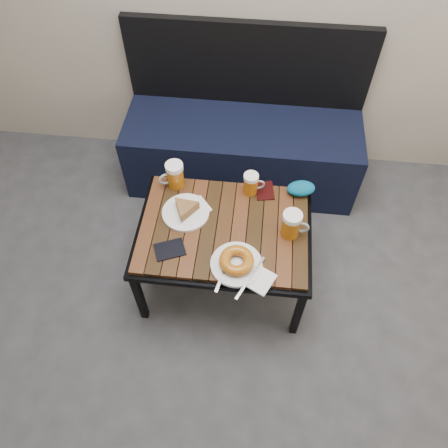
# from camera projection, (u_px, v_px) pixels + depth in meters

# --- Properties ---
(room_shell) EXTENTS (4.00, 4.00, 4.00)m
(room_shell) POSITION_uv_depth(u_px,v_px,m) (155.00, 23.00, 0.77)
(room_shell) COLOR gray
(room_shell) RESTS_ON ground
(bench) EXTENTS (1.40, 0.50, 0.95)m
(bench) POSITION_uv_depth(u_px,v_px,m) (242.00, 145.00, 2.70)
(bench) COLOR black
(bench) RESTS_ON ground
(cafe_table) EXTENTS (0.84, 0.62, 0.47)m
(cafe_table) POSITION_uv_depth(u_px,v_px,m) (224.00, 233.00, 2.12)
(cafe_table) COLOR black
(cafe_table) RESTS_ON ground
(beer_mug_left) EXTENTS (0.14, 0.11, 0.14)m
(beer_mug_left) POSITION_uv_depth(u_px,v_px,m) (175.00, 175.00, 2.18)
(beer_mug_left) COLOR #A95A0D
(beer_mug_left) RESTS_ON cafe_table
(beer_mug_centre) EXTENTS (0.11, 0.08, 0.12)m
(beer_mug_centre) POSITION_uv_depth(u_px,v_px,m) (251.00, 184.00, 2.17)
(beer_mug_centre) COLOR #A95A0D
(beer_mug_centre) RESTS_ON cafe_table
(beer_mug_right) EXTENTS (0.13, 0.09, 0.14)m
(beer_mug_right) POSITION_uv_depth(u_px,v_px,m) (292.00, 224.00, 2.00)
(beer_mug_right) COLOR #A95A0D
(beer_mug_right) RESTS_ON cafe_table
(plate_pie) EXTENTS (0.23, 0.23, 0.06)m
(plate_pie) POSITION_uv_depth(u_px,v_px,m) (186.00, 210.00, 2.11)
(plate_pie) COLOR white
(plate_pie) RESTS_ON cafe_table
(plate_bagel) EXTENTS (0.24, 0.30, 0.06)m
(plate_bagel) POSITION_uv_depth(u_px,v_px,m) (236.00, 262.00, 1.94)
(plate_bagel) COLOR white
(plate_bagel) RESTS_ON cafe_table
(napkin_left) EXTENTS (0.16, 0.16, 0.01)m
(napkin_left) POSITION_uv_depth(u_px,v_px,m) (197.00, 208.00, 2.15)
(napkin_left) COLOR white
(napkin_left) RESTS_ON cafe_table
(napkin_right) EXTENTS (0.18, 0.17, 0.01)m
(napkin_right) POSITION_uv_depth(u_px,v_px,m) (257.00, 278.00, 1.91)
(napkin_right) COLOR white
(napkin_right) RESTS_ON cafe_table
(passport_navy) EXTENTS (0.16, 0.14, 0.01)m
(passport_navy) POSITION_uv_depth(u_px,v_px,m) (170.00, 250.00, 2.00)
(passport_navy) COLOR black
(passport_navy) RESTS_ON cafe_table
(passport_burgundy) EXTENTS (0.11, 0.14, 0.01)m
(passport_burgundy) POSITION_uv_depth(u_px,v_px,m) (265.00, 191.00, 2.21)
(passport_burgundy) COLOR black
(passport_burgundy) RESTS_ON cafe_table
(knit_pouch) EXTENTS (0.16, 0.12, 0.06)m
(knit_pouch) POSITION_uv_depth(u_px,v_px,m) (301.00, 188.00, 2.19)
(knit_pouch) COLOR navy
(knit_pouch) RESTS_ON cafe_table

